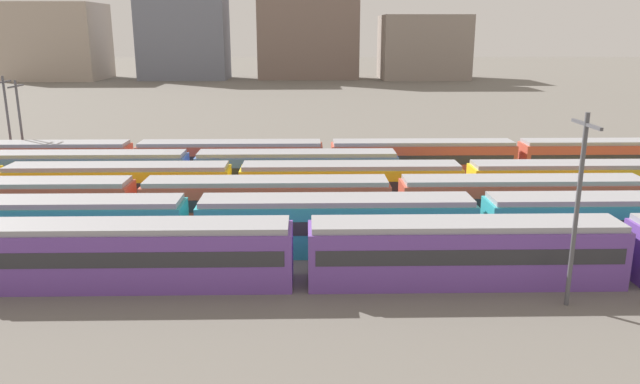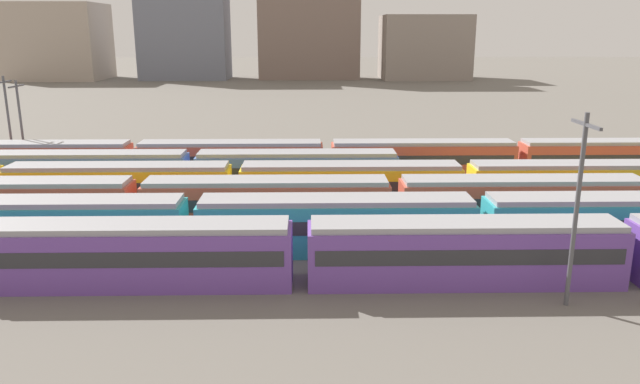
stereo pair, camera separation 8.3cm
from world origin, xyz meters
The scene contains 13 objects.
train_track_0 centered at (46.59, 0.00, 1.90)m, with size 112.50×3.06×3.75m.
train_track_1 centered at (20.55, 5.20, 1.90)m, with size 74.70×3.06×3.75m.
train_track_2 centered at (15.67, 10.40, 1.90)m, with size 74.70×3.06×3.75m.
train_track_3 centered at (31.66, 15.60, 1.90)m, with size 93.60×3.06×3.75m.
train_track_4 centered at (8.27, 20.80, 1.90)m, with size 55.80×3.06×3.75m.
train_track_5 centered at (30.04, 26.00, 1.90)m, with size 74.70×3.06×3.75m.
catenary_pole_1 centered at (-0.80, 28.78, 5.28)m, with size 0.24×3.20×9.48m.
catenary_pole_2 centered at (41.96, -3.10, 5.71)m, with size 0.24×3.20×10.31m.
catenary_pole_3 centered at (-2.15, 29.10, 5.48)m, with size 0.24×3.20×9.87m.
distant_building_0 centered at (-46.55, 155.11, 11.06)m, with size 26.90×21.73×22.11m, color #A89989.
distant_building_1 centered at (-8.63, 155.11, 16.43)m, with size 25.62×15.84×32.87m, color slate.
distant_building_2 centered at (28.52, 155.11, 21.24)m, with size 29.93×12.25×42.48m, color #7A665B.
distant_building_3 centered at (63.22, 155.11, 9.36)m, with size 25.46×20.78×18.71m, color gray.
Camera 2 is at (28.22, -32.68, 14.20)m, focal length 34.09 mm.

